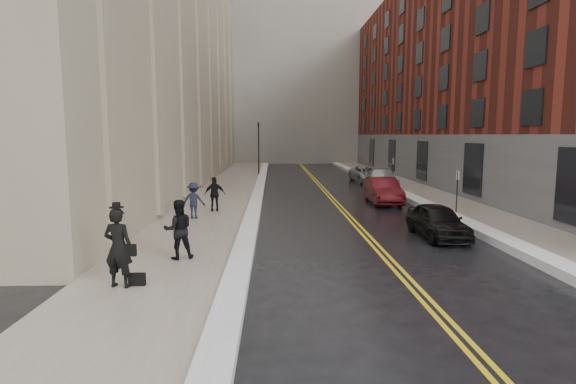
{
  "coord_description": "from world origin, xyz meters",
  "views": [
    {
      "loc": [
        -1.19,
        -13.73,
        3.99
      ],
      "look_at": [
        -0.58,
        4.92,
        1.6
      ],
      "focal_mm": 28.0,
      "sensor_mm": 36.0,
      "label": 1
    }
  ],
  "objects": [
    {
      "name": "lane_stripe_a",
      "position": [
        2.38,
        16.0,
        0.0
      ],
      "size": [
        0.12,
        64.0,
        0.01
      ],
      "primitive_type": "cube",
      "color": "gold",
      "rests_on": "ground"
    },
    {
      "name": "car_silver_far",
      "position": [
        6.8,
        23.42,
        0.72
      ],
      "size": [
        2.74,
        5.34,
        1.44
      ],
      "primitive_type": "imported",
      "rotation": [
        0.0,
        0.0,
        0.07
      ],
      "color": "#A2A5AB",
      "rests_on": "ground"
    },
    {
      "name": "car_silver_near",
      "position": [
        6.8,
        18.98,
        0.76
      ],
      "size": [
        2.78,
        5.48,
        1.52
      ],
      "primitive_type": "imported",
      "rotation": [
        0.0,
        0.0,
        -0.13
      ],
      "color": "#A6A9AD",
      "rests_on": "ground"
    },
    {
      "name": "parking_sign_near",
      "position": [
        7.9,
        8.0,
        1.36
      ],
      "size": [
        0.06,
        0.35,
        2.23
      ],
      "color": "black",
      "rests_on": "ground"
    },
    {
      "name": "ground",
      "position": [
        0.0,
        0.0,
        0.0
      ],
      "size": [
        160.0,
        160.0,
        0.0
      ],
      "primitive_type": "plane",
      "color": "black",
      "rests_on": "ground"
    },
    {
      "name": "pedestrian_b",
      "position": [
        -4.86,
        6.83,
        0.98
      ],
      "size": [
        1.13,
        0.72,
        1.67
      ],
      "primitive_type": "imported",
      "rotation": [
        0.0,
        0.0,
        3.05
      ],
      "color": "black",
      "rests_on": "sidewalk_left"
    },
    {
      "name": "snow_ridge_left",
      "position": [
        -2.2,
        16.0,
        0.13
      ],
      "size": [
        0.7,
        60.8,
        0.26
      ],
      "primitive_type": "cube",
      "color": "white",
      "rests_on": "ground"
    },
    {
      "name": "pedestrian_main",
      "position": [
        -5.09,
        -2.6,
        1.17
      ],
      "size": [
        0.83,
        0.62,
        2.04
      ],
      "primitive_type": "imported",
      "rotation": [
        0.0,
        0.0,
        2.95
      ],
      "color": "black",
      "rests_on": "sidewalk_left"
    },
    {
      "name": "lane_stripe_b",
      "position": [
        2.62,
        16.0,
        0.0
      ],
      "size": [
        0.12,
        64.0,
        0.01
      ],
      "primitive_type": "cube",
      "color": "gold",
      "rests_on": "ground"
    },
    {
      "name": "sidewalk_right",
      "position": [
        9.0,
        16.0,
        0.07
      ],
      "size": [
        3.0,
        64.0,
        0.15
      ],
      "primitive_type": "cube",
      "color": "gray",
      "rests_on": "ground"
    },
    {
      "name": "building_right",
      "position": [
        17.5,
        23.0,
        9.0
      ],
      "size": [
        14.0,
        50.0,
        18.0
      ],
      "primitive_type": "cube",
      "color": "maroon",
      "rests_on": "ground"
    },
    {
      "name": "parking_sign_far",
      "position": [
        7.9,
        20.0,
        1.36
      ],
      "size": [
        0.06,
        0.35,
        2.23
      ],
      "color": "black",
      "rests_on": "ground"
    },
    {
      "name": "snow_ridge_right",
      "position": [
        7.15,
        16.0,
        0.15
      ],
      "size": [
        0.85,
        60.8,
        0.3
      ],
      "primitive_type": "cube",
      "color": "white",
      "rests_on": "ground"
    },
    {
      "name": "pedestrian_a",
      "position": [
        -4.14,
        -0.0,
        1.08
      ],
      "size": [
        1.07,
        0.94,
        1.85
      ],
      "primitive_type": "imported",
      "rotation": [
        0.0,
        0.0,
        3.45
      ],
      "color": "black",
      "rests_on": "sidewalk_left"
    },
    {
      "name": "tower_far_right",
      "position": [
        14.0,
        66.0,
        22.0
      ],
      "size": [
        22.0,
        18.0,
        44.0
      ],
      "primitive_type": "cube",
      "color": "slate",
      "rests_on": "ground"
    },
    {
      "name": "pedestrian_c",
      "position": [
        -4.14,
        8.75,
        1.02
      ],
      "size": [
        1.07,
        0.58,
        1.74
      ],
      "primitive_type": "imported",
      "rotation": [
        0.0,
        0.0,
        3.3
      ],
      "color": "black",
      "rests_on": "sidewalk_left"
    },
    {
      "name": "sidewalk_left",
      "position": [
        -4.5,
        16.0,
        0.07
      ],
      "size": [
        4.0,
        64.0,
        0.15
      ],
      "primitive_type": "cube",
      "color": "gray",
      "rests_on": "ground"
    },
    {
      "name": "car_maroon",
      "position": [
        5.2,
        12.08,
        0.75
      ],
      "size": [
        1.66,
        4.56,
        1.49
      ],
      "primitive_type": "imported",
      "rotation": [
        0.0,
        0.0,
        -0.02
      ],
      "color": "#4F0E13",
      "rests_on": "ground"
    },
    {
      "name": "car_black",
      "position": [
        5.2,
        3.26,
        0.65
      ],
      "size": [
        1.65,
        3.88,
        1.31
      ],
      "primitive_type": "imported",
      "rotation": [
        0.0,
        0.0,
        0.03
      ],
      "color": "black",
      "rests_on": "ground"
    },
    {
      "name": "traffic_signal",
      "position": [
        -2.6,
        30.0,
        3.08
      ],
      "size": [
        0.18,
        0.15,
        5.2
      ],
      "color": "black",
      "rests_on": "ground"
    }
  ]
}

